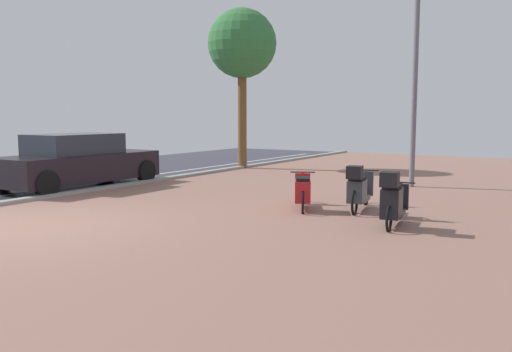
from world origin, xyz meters
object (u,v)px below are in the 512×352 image
(lamp_post, at_px, (415,70))
(street_tree, at_px, (242,45))
(parked_car_near, at_px, (78,162))
(scooter_mid, at_px, (359,189))
(scooter_far, at_px, (303,191))
(scooter_near, at_px, (393,201))

(lamp_post, relative_size, street_tree, 0.97)
(street_tree, bearing_deg, parked_car_near, -97.87)
(lamp_post, height_order, street_tree, street_tree)
(street_tree, bearing_deg, lamp_post, -16.04)
(scooter_mid, distance_m, parked_car_near, 7.61)
(scooter_mid, xyz_separation_m, parked_car_near, (-7.59, -0.45, 0.23))
(scooter_mid, relative_size, lamp_post, 0.32)
(scooter_mid, bearing_deg, lamp_post, 91.57)
(scooter_mid, relative_size, scooter_far, 1.15)
(parked_car_near, relative_size, street_tree, 0.77)
(scooter_far, bearing_deg, scooter_near, -19.57)
(scooter_far, distance_m, parked_car_near, 6.58)
(scooter_far, relative_size, lamp_post, 0.28)
(scooter_near, relative_size, scooter_mid, 0.94)
(scooter_mid, xyz_separation_m, street_tree, (-6.69, 6.08, 3.89))
(scooter_far, height_order, parked_car_near, parked_car_near)
(scooter_far, xyz_separation_m, street_tree, (-5.67, 6.50, 3.95))
(scooter_far, relative_size, street_tree, 0.27)
(scooter_mid, height_order, street_tree, street_tree)
(lamp_post, xyz_separation_m, street_tree, (-6.57, 1.89, 1.29))
(scooter_near, distance_m, street_tree, 11.27)
(scooter_near, height_order, scooter_far, scooter_near)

